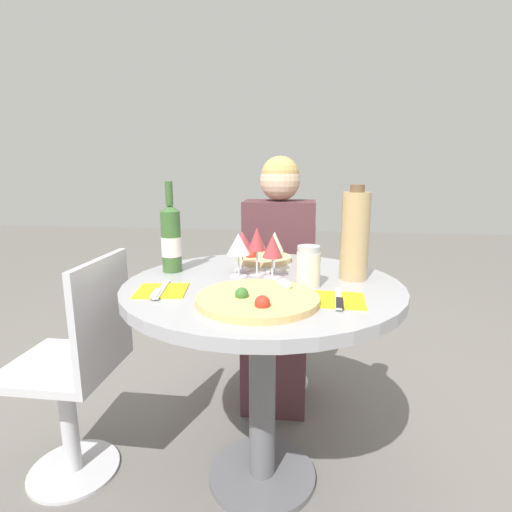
{
  "coord_description": "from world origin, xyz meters",
  "views": [
    {
      "loc": [
        0.14,
        -1.27,
        1.13
      ],
      "look_at": [
        -0.02,
        -0.05,
        0.86
      ],
      "focal_mm": 28.0,
      "sensor_mm": 36.0,
      "label": 1
    }
  ],
  "objects_px": {
    "chair_empty_side": "(78,372)",
    "wine_bottle": "(171,239)",
    "tall_carafe": "(355,235)",
    "pizza_large": "(258,299)",
    "chair_behind_diner": "(279,305)",
    "dining_table": "(263,322)",
    "seated_diner": "(278,290)"
  },
  "relations": [
    {
      "from": "dining_table",
      "to": "pizza_large",
      "type": "height_order",
      "value": "pizza_large"
    },
    {
      "from": "seated_diner",
      "to": "tall_carafe",
      "type": "bearing_deg",
      "value": 118.98
    },
    {
      "from": "chair_behind_diner",
      "to": "seated_diner",
      "type": "relative_size",
      "value": 0.7
    },
    {
      "from": "dining_table",
      "to": "chair_empty_side",
      "type": "relative_size",
      "value": 1.1
    },
    {
      "from": "dining_table",
      "to": "tall_carafe",
      "type": "bearing_deg",
      "value": 14.91
    },
    {
      "from": "seated_diner",
      "to": "wine_bottle",
      "type": "bearing_deg",
      "value": 55.51
    },
    {
      "from": "dining_table",
      "to": "wine_bottle",
      "type": "height_order",
      "value": "wine_bottle"
    },
    {
      "from": "dining_table",
      "to": "chair_behind_diner",
      "type": "bearing_deg",
      "value": 89.48
    },
    {
      "from": "chair_behind_diner",
      "to": "wine_bottle",
      "type": "distance_m",
      "value": 0.87
    },
    {
      "from": "seated_diner",
      "to": "pizza_large",
      "type": "distance_m",
      "value": 0.85
    },
    {
      "from": "pizza_large",
      "to": "seated_diner",
      "type": "bearing_deg",
      "value": 90.25
    },
    {
      "from": "tall_carafe",
      "to": "wine_bottle",
      "type": "bearing_deg",
      "value": 178.19
    },
    {
      "from": "seated_diner",
      "to": "wine_bottle",
      "type": "xyz_separation_m",
      "value": [
        -0.35,
        -0.51,
        0.34
      ]
    },
    {
      "from": "chair_empty_side",
      "to": "tall_carafe",
      "type": "height_order",
      "value": "tall_carafe"
    },
    {
      "from": "chair_empty_side",
      "to": "wine_bottle",
      "type": "bearing_deg",
      "value": -62.67
    },
    {
      "from": "dining_table",
      "to": "chair_behind_diner",
      "type": "relative_size",
      "value": 1.1
    },
    {
      "from": "pizza_large",
      "to": "chair_empty_side",
      "type": "bearing_deg",
      "value": 167.69
    },
    {
      "from": "chair_behind_diner",
      "to": "chair_empty_side",
      "type": "height_order",
      "value": "same"
    },
    {
      "from": "dining_table",
      "to": "seated_diner",
      "type": "bearing_deg",
      "value": 89.37
    },
    {
      "from": "chair_empty_side",
      "to": "tall_carafe",
      "type": "bearing_deg",
      "value": -81.65
    },
    {
      "from": "chair_empty_side",
      "to": "wine_bottle",
      "type": "height_order",
      "value": "wine_bottle"
    },
    {
      "from": "chair_empty_side",
      "to": "tall_carafe",
      "type": "relative_size",
      "value": 2.61
    },
    {
      "from": "chair_behind_diner",
      "to": "seated_diner",
      "type": "bearing_deg",
      "value": 90.0
    },
    {
      "from": "dining_table",
      "to": "chair_behind_diner",
      "type": "height_order",
      "value": "chair_behind_diner"
    },
    {
      "from": "chair_behind_diner",
      "to": "tall_carafe",
      "type": "relative_size",
      "value": 2.61
    },
    {
      "from": "chair_behind_diner",
      "to": "seated_diner",
      "type": "distance_m",
      "value": 0.18
    },
    {
      "from": "seated_diner",
      "to": "dining_table",
      "type": "bearing_deg",
      "value": 89.37
    },
    {
      "from": "dining_table",
      "to": "pizza_large",
      "type": "xyz_separation_m",
      "value": [
        0.01,
        -0.21,
        0.15
      ]
    },
    {
      "from": "chair_behind_diner",
      "to": "wine_bottle",
      "type": "height_order",
      "value": "wine_bottle"
    },
    {
      "from": "pizza_large",
      "to": "tall_carafe",
      "type": "distance_m",
      "value": 0.43
    },
    {
      "from": "pizza_large",
      "to": "wine_bottle",
      "type": "bearing_deg",
      "value": 139.21
    },
    {
      "from": "dining_table",
      "to": "chair_behind_diner",
      "type": "xyz_separation_m",
      "value": [
        0.01,
        0.75,
        -0.2
      ]
    }
  ]
}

